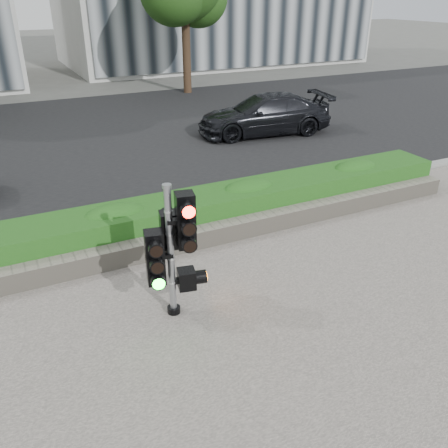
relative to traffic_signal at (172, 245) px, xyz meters
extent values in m
plane|color=#51514C|center=(0.97, -0.25, -1.12)|extent=(120.00, 120.00, 0.00)
cube|color=#9E9389|center=(0.97, -2.75, -1.11)|extent=(16.00, 11.00, 0.03)
cube|color=black|center=(0.97, 9.75, -1.11)|extent=(60.00, 13.00, 0.02)
cube|color=gray|center=(0.97, 2.90, -1.06)|extent=(60.00, 0.25, 0.12)
cube|color=gray|center=(0.97, 1.65, -0.92)|extent=(12.00, 0.32, 0.34)
cube|color=green|center=(0.97, 2.30, -0.75)|extent=(12.00, 1.00, 0.68)
cylinder|color=black|center=(6.47, 15.25, 0.67)|extent=(0.36, 0.36, 3.58)
cylinder|color=black|center=(-0.03, -0.02, -1.05)|extent=(0.19, 0.19, 0.09)
cylinder|color=gray|center=(-0.03, -0.02, -0.13)|extent=(0.10, 0.10, 1.93)
cylinder|color=gray|center=(-0.03, -0.02, 0.86)|extent=(0.12, 0.12, 0.05)
cube|color=#FF1107|center=(0.17, -0.09, 0.37)|extent=(0.29, 0.29, 0.77)
cube|color=#14E51E|center=(-0.25, -0.01, -0.13)|extent=(0.29, 0.29, 0.77)
cube|color=black|center=(0.04, 0.18, 0.13)|extent=(0.29, 0.29, 0.53)
cube|color=orange|center=(0.18, -0.04, -0.58)|extent=(0.29, 0.29, 0.28)
imported|color=black|center=(6.03, 7.69, -0.48)|extent=(4.49, 2.37, 1.24)
camera|label=1|loc=(-1.85, -5.34, 3.08)|focal=38.00mm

